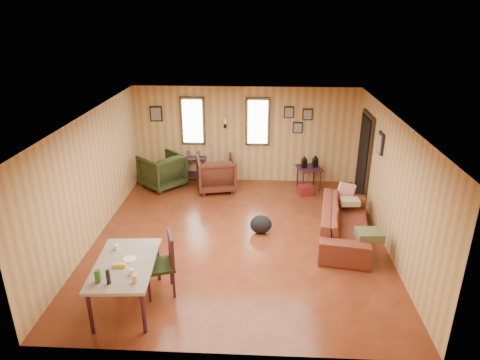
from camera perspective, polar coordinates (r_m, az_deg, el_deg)
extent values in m
cube|color=brown|center=(8.38, -0.14, -7.76)|extent=(5.50, 6.00, 0.02)
cube|color=#997C5B|center=(7.48, -0.16, 8.53)|extent=(5.50, 6.00, 0.02)
cube|color=tan|center=(10.69, 0.73, 6.02)|extent=(5.50, 0.02, 2.40)
cube|color=tan|center=(5.20, -2.01, -12.73)|extent=(5.50, 0.02, 2.40)
cube|color=tan|center=(8.45, -19.18, 0.29)|extent=(0.02, 6.00, 2.40)
cube|color=tan|center=(8.19, 19.52, -0.46)|extent=(0.02, 6.00, 2.40)
cube|color=black|center=(10.69, -6.31, 7.83)|extent=(0.60, 0.05, 1.20)
cube|color=#E0F2D1|center=(10.65, -6.34, 7.78)|extent=(0.48, 0.04, 1.06)
cube|color=black|center=(10.56, 2.38, 7.76)|extent=(0.60, 0.05, 1.20)
cube|color=#E0F2D1|center=(10.52, 2.37, 7.70)|extent=(0.48, 0.04, 1.06)
cube|color=black|center=(10.60, -2.00, 7.27)|extent=(0.07, 0.05, 0.12)
cylinder|color=silver|center=(10.51, -2.03, 7.87)|extent=(0.07, 0.07, 0.14)
cube|color=black|center=(10.01, 16.25, 2.77)|extent=(0.06, 1.00, 2.05)
cube|color=black|center=(10.00, 16.02, 2.78)|extent=(0.04, 0.82, 1.90)
cube|color=black|center=(10.52, 6.54, 8.98)|extent=(0.24, 0.04, 0.28)
cube|color=#9E998C|center=(10.49, 6.55, 8.94)|extent=(0.19, 0.02, 0.22)
cube|color=black|center=(10.57, 8.99, 8.64)|extent=(0.24, 0.04, 0.28)
cube|color=#9E998C|center=(10.54, 9.00, 8.60)|extent=(0.19, 0.02, 0.22)
cube|color=black|center=(10.63, 7.69, 6.95)|extent=(0.24, 0.04, 0.28)
cube|color=#9E998C|center=(10.60, 7.71, 6.91)|extent=(0.19, 0.02, 0.22)
cube|color=black|center=(10.83, -11.11, 8.66)|extent=(0.30, 0.04, 0.38)
cube|color=#9E998C|center=(10.80, -11.15, 8.63)|extent=(0.24, 0.02, 0.31)
cube|color=black|center=(8.79, 18.23, 4.69)|extent=(0.04, 0.34, 0.42)
cube|color=#9E998C|center=(8.78, 18.04, 4.70)|extent=(0.02, 0.27, 0.34)
imported|color=maroon|center=(8.41, 13.85, -4.86)|extent=(1.02, 2.34, 0.89)
imported|color=#4B2216|center=(10.34, -3.22, 1.07)|extent=(1.04, 1.00, 0.91)
imported|color=#273016|center=(10.67, -10.36, 1.44)|extent=(1.22, 1.23, 0.92)
cube|color=#3C1A2E|center=(10.95, -6.14, 3.08)|extent=(0.65, 0.60, 0.04)
cube|color=#3C1A2E|center=(11.09, -6.05, 1.06)|extent=(0.59, 0.54, 0.03)
cylinder|color=#3C1A2E|center=(10.88, -7.53, 1.12)|extent=(0.05, 0.05, 0.60)
cylinder|color=#3C1A2E|center=(10.83, -4.82, 1.14)|extent=(0.05, 0.05, 0.60)
cylinder|color=#3C1A2E|center=(11.30, -7.27, 1.94)|extent=(0.05, 0.05, 0.60)
cylinder|color=#3C1A2E|center=(11.25, -4.66, 1.95)|extent=(0.05, 0.05, 0.60)
cube|color=brown|center=(10.94, -6.86, 3.54)|extent=(0.11, 0.03, 0.15)
cube|color=brown|center=(10.91, -5.57, 3.53)|extent=(0.10, 0.03, 0.13)
cube|color=#3C1A2E|center=(10.50, 9.22, 1.60)|extent=(0.65, 0.65, 0.04)
cylinder|color=#3C1A2E|center=(10.34, 8.41, -0.28)|extent=(0.05, 0.05, 0.54)
cylinder|color=#3C1A2E|center=(10.48, 10.63, -0.11)|extent=(0.05, 0.05, 0.54)
cylinder|color=#3C1A2E|center=(10.71, 7.68, 0.58)|extent=(0.05, 0.05, 0.54)
cylinder|color=#3C1A2E|center=(10.85, 9.83, 0.73)|extent=(0.05, 0.05, 0.54)
cube|color=black|center=(10.41, 8.54, 2.16)|extent=(0.14, 0.14, 0.19)
cone|color=black|center=(10.36, 8.59, 2.94)|extent=(0.19, 0.19, 0.11)
cube|color=black|center=(10.50, 9.98, 2.25)|extent=(0.14, 0.14, 0.19)
cone|color=black|center=(10.45, 10.03, 3.02)|extent=(0.19, 0.19, 0.11)
cube|color=maroon|center=(10.28, 8.72, -1.34)|extent=(0.39, 0.33, 0.24)
ellipsoid|color=black|center=(8.47, 2.81, -5.94)|extent=(0.45, 0.35, 0.37)
cube|color=#505931|center=(7.81, 16.87, -6.99)|extent=(0.47, 0.38, 0.15)
cube|color=red|center=(9.21, 13.92, -1.44)|extent=(0.40, 0.12, 0.40)
cube|color=tan|center=(9.01, 14.41, -2.80)|extent=(0.40, 0.31, 0.11)
cube|color=gray|center=(6.53, -15.11, -10.83)|extent=(0.94, 1.47, 0.05)
cylinder|color=#3C1A2E|center=(6.36, -19.34, -16.37)|extent=(0.06, 0.06, 0.68)
cylinder|color=#3C1A2E|center=(6.18, -12.74, -16.82)|extent=(0.06, 0.06, 0.68)
cylinder|color=#3C1A2E|center=(7.31, -16.50, -10.49)|extent=(0.06, 0.06, 0.68)
cylinder|color=#3C1A2E|center=(7.15, -10.86, -10.68)|extent=(0.06, 0.06, 0.68)
cylinder|color=white|center=(6.23, -14.22, -11.78)|extent=(0.08, 0.08, 0.08)
cylinder|color=white|center=(6.86, -16.14, -8.60)|extent=(0.08, 0.08, 0.08)
cube|color=#2A6223|center=(6.18, -18.44, -12.10)|extent=(0.07, 0.07, 0.18)
cylinder|color=black|center=(6.10, -17.17, -12.26)|extent=(0.06, 0.06, 0.21)
cylinder|color=tan|center=(6.05, -13.91, -12.69)|extent=(0.07, 0.07, 0.11)
cylinder|color=white|center=(6.58, -14.55, -10.16)|extent=(0.20, 0.20, 0.02)
cube|color=yellow|center=(6.44, -15.76, -10.88)|extent=(0.17, 0.09, 0.06)
cube|color=#273016|center=(6.78, -10.71, -11.16)|extent=(0.58, 0.58, 0.05)
cube|color=#3C1A2E|center=(6.65, -9.18, -9.00)|extent=(0.18, 0.43, 0.50)
cylinder|color=#3C1A2E|center=(6.76, -12.00, -13.95)|extent=(0.05, 0.05, 0.48)
cylinder|color=#3C1A2E|center=(6.78, -8.80, -13.59)|extent=(0.05, 0.05, 0.48)
cylinder|color=#3C1A2E|center=(7.07, -12.25, -12.22)|extent=(0.05, 0.05, 0.48)
cylinder|color=#3C1A2E|center=(7.08, -9.20, -11.88)|extent=(0.05, 0.05, 0.48)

